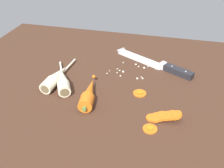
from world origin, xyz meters
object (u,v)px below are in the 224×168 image
(whole_carrot, at_px, (89,94))
(carrot_slice_stray_mid, at_px, (150,128))
(carrot_slice_stray_near, at_px, (140,93))
(carrot_slice_stack, at_px, (164,116))
(chefs_knife, at_px, (150,62))
(parsnip_mid_left, at_px, (56,78))
(parsnip_front, at_px, (63,81))

(whole_carrot, distance_m, carrot_slice_stray_mid, 0.22)
(carrot_slice_stray_near, distance_m, carrot_slice_stray_mid, 0.16)
(whole_carrot, height_order, carrot_slice_stray_mid, whole_carrot)
(carrot_slice_stray_near, bearing_deg, carrot_slice_stray_mid, -71.54)
(carrot_slice_stack, relative_size, carrot_slice_stray_near, 2.31)
(carrot_slice_stack, bearing_deg, chefs_knife, 103.63)
(parsnip_mid_left, bearing_deg, carrot_slice_stack, -15.70)
(carrot_slice_stack, bearing_deg, whole_carrot, 170.39)
(parsnip_mid_left, height_order, carrot_slice_stray_mid, parsnip_mid_left)
(carrot_slice_stack, bearing_deg, carrot_slice_stray_mid, -121.79)
(chefs_knife, height_order, parsnip_mid_left, parsnip_mid_left)
(whole_carrot, xyz_separation_m, parsnip_mid_left, (-0.14, 0.06, -0.00))
(chefs_knife, distance_m, parsnip_front, 0.35)
(chefs_knife, distance_m, carrot_slice_stack, 0.33)
(parsnip_front, bearing_deg, chefs_knife, 41.07)
(carrot_slice_stray_near, xyz_separation_m, carrot_slice_stray_mid, (0.05, -0.16, 0.00))
(parsnip_mid_left, distance_m, carrot_slice_stray_near, 0.29)
(whole_carrot, relative_size, carrot_slice_stray_mid, 4.72)
(chefs_knife, height_order, carrot_slice_stray_mid, chefs_knife)
(chefs_knife, relative_size, parsnip_front, 1.59)
(parsnip_mid_left, xyz_separation_m, carrot_slice_stray_mid, (0.34, -0.15, -0.02))
(chefs_knife, height_order, whole_carrot, whole_carrot)
(parsnip_mid_left, bearing_deg, carrot_slice_stray_mid, -24.43)
(chefs_knife, relative_size, carrot_slice_stack, 3.29)
(carrot_slice_stray_near, bearing_deg, carrot_slice_stack, -52.01)
(whole_carrot, relative_size, parsnip_front, 0.91)
(carrot_slice_stack, bearing_deg, parsnip_front, 164.90)
(whole_carrot, height_order, carrot_slice_stray_near, whole_carrot)
(whole_carrot, bearing_deg, carrot_slice_stray_mid, -23.98)
(carrot_slice_stray_near, bearing_deg, parsnip_front, -176.60)
(carrot_slice_stray_near, height_order, carrot_slice_stray_mid, same)
(carrot_slice_stack, xyz_separation_m, carrot_slice_stray_mid, (-0.03, -0.05, -0.01))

